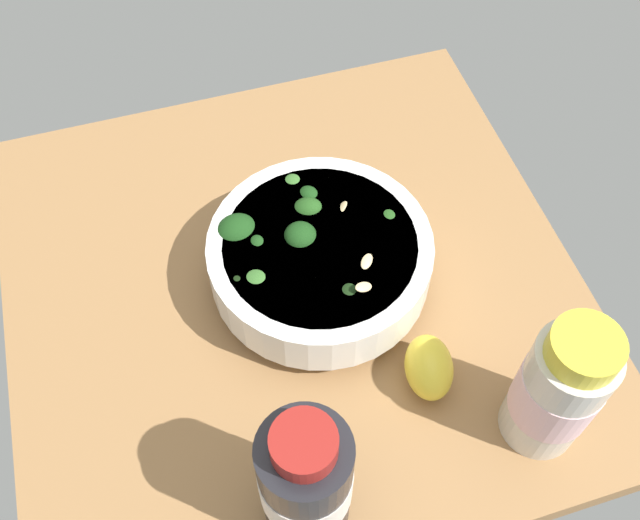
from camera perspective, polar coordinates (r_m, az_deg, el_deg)
name	(u,v)px	position (r cm, az deg, el deg)	size (l,w,h in cm)	color
ground_plane	(293,290)	(78.29, -2.09, -2.37)	(58.75, 58.75, 3.13)	#996D42
bowl_of_broccoli	(318,257)	(73.36, -0.16, 0.24)	(22.29, 22.29, 8.33)	white
lemon_wedge	(429,367)	(70.13, 8.46, -8.24)	(6.41, 4.51, 5.10)	yellow
bottle_tall	(558,390)	(65.95, 18.01, -9.56)	(7.15, 7.15, 16.45)	beige
bottle_short	(306,482)	(59.47, -1.12, -16.85)	(7.38, 7.38, 17.71)	black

